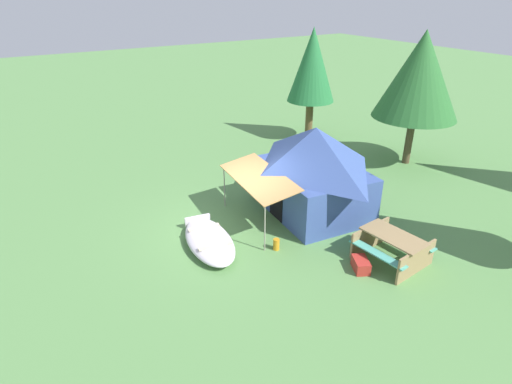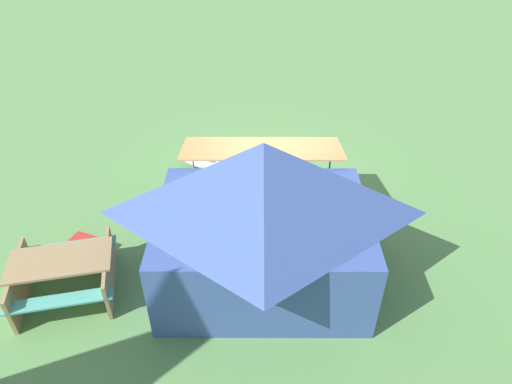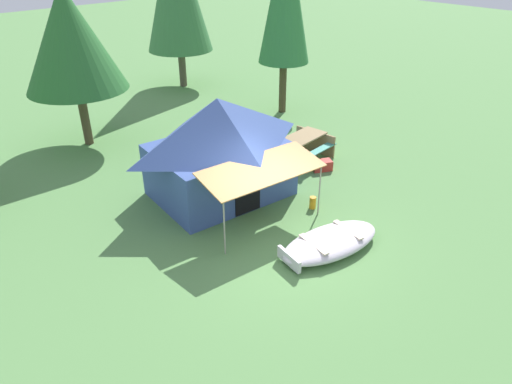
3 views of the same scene
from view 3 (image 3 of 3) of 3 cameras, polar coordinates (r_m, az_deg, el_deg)
name	(u,v)px [view 3 (image 3 of 3)]	position (r m, az deg, el deg)	size (l,w,h in m)	color
ground_plane	(277,239)	(11.19, 2.61, -5.74)	(80.00, 80.00, 0.00)	#588A4B
beached_rowboat	(330,242)	(10.88, 8.99, -6.02)	(2.73, 1.57, 0.38)	silver
canvas_cabin_tent	(219,147)	(12.44, -4.49, 5.51)	(3.92, 4.18, 2.73)	#3A5396
picnic_table	(302,145)	(14.90, 5.61, 5.69)	(1.77, 1.66, 0.77)	#967A51
cooler_box	(322,165)	(14.40, 8.01, 3.22)	(0.57, 0.35, 0.31)	#B42D26
fuel_can	(313,203)	(12.39, 6.89, -1.28)	(0.17, 0.17, 0.32)	orange
pine_tree_back_left	(70,39)	(16.15, -21.64, 16.91)	(3.17, 3.17, 5.08)	#4E402A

